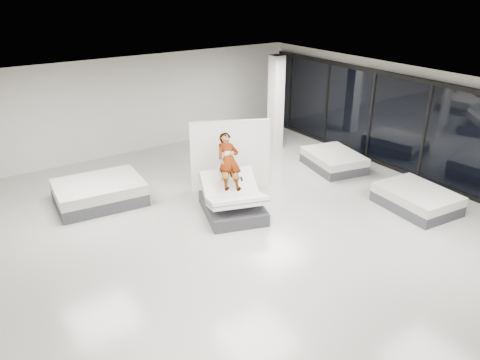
{
  "coord_description": "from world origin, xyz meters",
  "views": [
    {
      "loc": [
        -5.67,
        -7.63,
        5.54
      ],
      "look_at": [
        0.16,
        0.98,
        1.0
      ],
      "focal_mm": 35.0,
      "sensor_mm": 36.0,
      "label": 1
    }
  ],
  "objects_px": {
    "flat_bed_right_far": "(334,160)",
    "hero_bed": "(233,201)",
    "column": "(276,104)",
    "flat_bed_right_near": "(417,199)",
    "person": "(229,168)",
    "remote": "(241,179)",
    "flat_bed_left_far": "(99,193)",
    "divider_panel": "(230,155)"
  },
  "relations": [
    {
      "from": "remote",
      "to": "flat_bed_right_near",
      "type": "height_order",
      "value": "remote"
    },
    {
      "from": "hero_bed",
      "to": "person",
      "type": "xyz_separation_m",
      "value": [
        0.1,
        0.29,
        0.79
      ]
    },
    {
      "from": "divider_panel",
      "to": "remote",
      "type": "bearing_deg",
      "value": -87.22
    },
    {
      "from": "hero_bed",
      "to": "person",
      "type": "bearing_deg",
      "value": 71.84
    },
    {
      "from": "hero_bed",
      "to": "remote",
      "type": "height_order",
      "value": "hero_bed"
    },
    {
      "from": "flat_bed_right_near",
      "to": "flat_bed_left_far",
      "type": "bearing_deg",
      "value": 143.75
    },
    {
      "from": "hero_bed",
      "to": "flat_bed_left_far",
      "type": "bearing_deg",
      "value": 136.02
    },
    {
      "from": "remote",
      "to": "flat_bed_right_near",
      "type": "relative_size",
      "value": 0.07
    },
    {
      "from": "flat_bed_right_far",
      "to": "column",
      "type": "xyz_separation_m",
      "value": [
        -0.4,
        2.48,
        1.35
      ]
    },
    {
      "from": "flat_bed_right_far",
      "to": "hero_bed",
      "type": "bearing_deg",
      "value": -169.38
    },
    {
      "from": "person",
      "to": "column",
      "type": "height_order",
      "value": "column"
    },
    {
      "from": "person",
      "to": "flat_bed_left_far",
      "type": "height_order",
      "value": "person"
    },
    {
      "from": "flat_bed_right_near",
      "to": "remote",
      "type": "bearing_deg",
      "value": 149.48
    },
    {
      "from": "flat_bed_right_far",
      "to": "person",
      "type": "bearing_deg",
      "value": -173.03
    },
    {
      "from": "remote",
      "to": "flat_bed_left_far",
      "type": "relative_size",
      "value": 0.06
    },
    {
      "from": "column",
      "to": "person",
      "type": "bearing_deg",
      "value": -141.89
    },
    {
      "from": "flat_bed_right_near",
      "to": "column",
      "type": "xyz_separation_m",
      "value": [
        -0.2,
        5.7,
        1.34
      ]
    },
    {
      "from": "hero_bed",
      "to": "remote",
      "type": "bearing_deg",
      "value": -29.01
    },
    {
      "from": "flat_bed_right_far",
      "to": "flat_bed_right_near",
      "type": "xyz_separation_m",
      "value": [
        -0.2,
        -3.22,
        0.01
      ]
    },
    {
      "from": "remote",
      "to": "divider_panel",
      "type": "height_order",
      "value": "divider_panel"
    },
    {
      "from": "remote",
      "to": "column",
      "type": "bearing_deg",
      "value": 60.57
    },
    {
      "from": "person",
      "to": "remote",
      "type": "relative_size",
      "value": 11.65
    },
    {
      "from": "flat_bed_right_near",
      "to": "column",
      "type": "bearing_deg",
      "value": 92.0
    },
    {
      "from": "remote",
      "to": "flat_bed_right_far",
      "type": "height_order",
      "value": "remote"
    },
    {
      "from": "divider_panel",
      "to": "person",
      "type": "bearing_deg",
      "value": -98.52
    },
    {
      "from": "column",
      "to": "flat_bed_right_near",
      "type": "bearing_deg",
      "value": -88.0
    },
    {
      "from": "flat_bed_right_far",
      "to": "flat_bed_left_far",
      "type": "relative_size",
      "value": 0.9
    },
    {
      "from": "remote",
      "to": "divider_panel",
      "type": "bearing_deg",
      "value": 85.27
    },
    {
      "from": "remote",
      "to": "flat_bed_left_far",
      "type": "height_order",
      "value": "remote"
    },
    {
      "from": "hero_bed",
      "to": "flat_bed_right_far",
      "type": "height_order",
      "value": "hero_bed"
    },
    {
      "from": "flat_bed_left_far",
      "to": "column",
      "type": "relative_size",
      "value": 0.73
    },
    {
      "from": "hero_bed",
      "to": "flat_bed_left_far",
      "type": "relative_size",
      "value": 0.93
    },
    {
      "from": "divider_panel",
      "to": "flat_bed_left_far",
      "type": "height_order",
      "value": "divider_panel"
    },
    {
      "from": "flat_bed_right_near",
      "to": "person",
      "type": "bearing_deg",
      "value": 145.99
    },
    {
      "from": "flat_bed_right_far",
      "to": "divider_panel",
      "type": "bearing_deg",
      "value": 171.38
    },
    {
      "from": "flat_bed_right_near",
      "to": "flat_bed_left_far",
      "type": "distance_m",
      "value": 8.29
    },
    {
      "from": "hero_bed",
      "to": "divider_panel",
      "type": "bearing_deg",
      "value": 58.93
    },
    {
      "from": "person",
      "to": "column",
      "type": "xyz_separation_m",
      "value": [
        3.81,
        2.99,
        0.46
      ]
    },
    {
      "from": "remote",
      "to": "column",
      "type": "xyz_separation_m",
      "value": [
        3.71,
        3.39,
        0.64
      ]
    },
    {
      "from": "person",
      "to": "flat_bed_right_near",
      "type": "distance_m",
      "value": 4.92
    },
    {
      "from": "hero_bed",
      "to": "column",
      "type": "height_order",
      "value": "column"
    },
    {
      "from": "person",
      "to": "flat_bed_right_near",
      "type": "height_order",
      "value": "person"
    }
  ]
}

